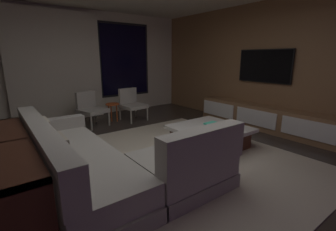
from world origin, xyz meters
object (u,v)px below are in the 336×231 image
side_stool (112,107)px  mounted_tv (264,66)px  coffee_table (210,136)px  accent_chair_near_window (131,103)px  media_console (263,118)px  sectional_couch (104,164)px  accent_chair_by_curtain (90,107)px  book_stack_on_coffee_table (214,125)px  console_table_behind_couch (12,171)px

side_stool → mounted_tv: mounted_tv is taller
coffee_table → mounted_tv: size_ratio=0.95×
accent_chair_near_window → media_console: 3.10m
sectional_couch → accent_chair_by_curtain: (0.79, 2.71, 0.14)m
sectional_couch → book_stack_on_coffee_table: bearing=1.7°
mounted_tv → sectional_couch: bearing=-174.7°
coffee_table → accent_chair_near_window: (-0.20, 2.47, 0.25)m
book_stack_on_coffee_table → media_console: bearing=3.4°
accent_chair_near_window → media_console: size_ratio=0.25×
side_stool → mounted_tv: 3.58m
coffee_table → media_console: 1.69m
sectional_couch → coffee_table: 2.00m
console_table_behind_couch → accent_chair_by_curtain: bearing=56.5°
book_stack_on_coffee_table → side_stool: bearing=104.6°
book_stack_on_coffee_table → mounted_tv: mounted_tv is taller
accent_chair_by_curtain → side_stool: (0.52, -0.04, -0.06)m
media_console → console_table_behind_couch: (-4.59, -0.03, 0.17)m
media_console → console_table_behind_couch: bearing=-179.7°
book_stack_on_coffee_table → mounted_tv: (1.87, 0.30, 0.94)m
book_stack_on_coffee_table → accent_chair_near_window: size_ratio=0.31×
sectional_couch → side_stool: size_ratio=5.43×
accent_chair_near_window → sectional_couch: bearing=-124.4°
accent_chair_near_window → console_table_behind_couch: accent_chair_near_window is taller
console_table_behind_couch → accent_chair_near_window: bearing=42.6°
sectional_couch → accent_chair_near_window: (1.79, 2.62, 0.14)m
coffee_table → accent_chair_near_window: 2.49m
book_stack_on_coffee_table → console_table_behind_couch: size_ratio=0.12×
coffee_table → book_stack_on_coffee_table: book_stack_on_coffee_table is taller
accent_chair_by_curtain → media_console: 3.86m
media_console → accent_chair_by_curtain: bearing=138.6°
coffee_table → console_table_behind_couch: size_ratio=0.55×
accent_chair_near_window → media_console: (1.89, -2.45, -0.18)m
book_stack_on_coffee_table → accent_chair_by_curtain: bearing=114.3°
sectional_couch → console_table_behind_couch: (-0.91, 0.13, 0.13)m
side_stool → accent_chair_near_window: bearing=-6.4°
sectional_couch → console_table_behind_couch: 0.93m
side_stool → accent_chair_by_curtain: bearing=175.6°
coffee_table → accent_chair_near_window: accent_chair_near_window is taller
book_stack_on_coffee_table → mounted_tv: 2.12m
side_stool → console_table_behind_couch: 3.37m
sectional_couch → coffee_table: size_ratio=2.16×
coffee_table → sectional_couch: bearing=-175.9°
sectional_couch → media_console: (3.68, 0.16, -0.04)m
media_console → console_table_behind_couch: console_table_behind_couch is taller
side_stool → mounted_tv: size_ratio=0.37×
side_stool → media_console: (2.37, -2.51, -0.12)m
accent_chair_by_curtain → sectional_couch: bearing=-106.2°
side_stool → console_table_behind_couch: bearing=-131.2°
sectional_couch → side_stool: sectional_couch is taller
coffee_table → accent_chair_by_curtain: accent_chair_by_curtain is taller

